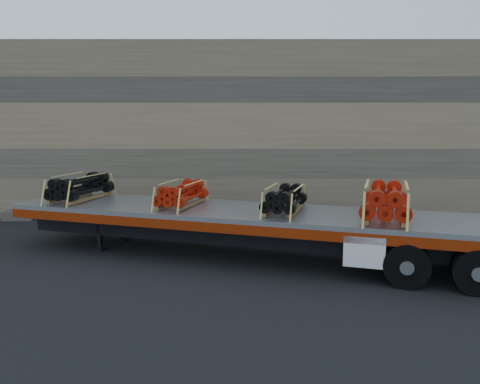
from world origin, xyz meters
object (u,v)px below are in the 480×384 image
object	(u,v)px
trailer	(249,234)
bundle_midrear	(285,200)
bundle_front	(80,188)
bundle_rear	(386,202)
bundle_midfront	(182,194)

from	to	relation	value
trailer	bundle_midrear	distance (m)	1.47
bundle_front	bundle_rear	xyz separation A→B (m)	(8.89, -2.79, 0.04)
bundle_front	trailer	bearing A→B (deg)	-0.00
bundle_midfront	bundle_rear	bearing A→B (deg)	-0.00
bundle_front	bundle_midrear	xyz separation A→B (m)	(6.34, -1.99, -0.05)
bundle_midrear	bundle_front	bearing A→B (deg)	-180.00
bundle_midrear	bundle_midfront	bearing A→B (deg)	-180.00
bundle_midfront	trailer	bearing A→B (deg)	0.00
trailer	bundle_front	world-z (taller)	bundle_front
bundle_midrear	bundle_rear	xyz separation A→B (m)	(2.56, -0.80, 0.09)
trailer	bundle_rear	bearing A→B (deg)	-0.00
bundle_midfront	bundle_front	bearing A→B (deg)	180.00
bundle_midfront	bundle_midrear	distance (m)	3.12
bundle_front	bundle_midrear	bearing A→B (deg)	0.00
trailer	bundle_midrear	world-z (taller)	bundle_midrear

